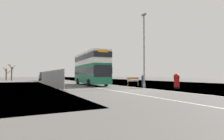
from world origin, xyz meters
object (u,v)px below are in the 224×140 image
object	(u,v)px
double_decker_bus	(90,68)
red_pillar_postbox	(177,80)
roadworks_barrier	(133,81)
car_receding_mid	(43,77)
pedestrian_at_kerb	(143,81)
car_oncoming_near	(50,77)
lamppost_foreground	(144,53)

from	to	relation	value
double_decker_bus	red_pillar_postbox	xyz separation A→B (m)	(6.40, -10.81, -1.64)
roadworks_barrier	car_receding_mid	distance (m)	32.11
car_receding_mid	pedestrian_at_kerb	world-z (taller)	car_receding_mid
double_decker_bus	car_oncoming_near	size ratio (longest dim) A/B	2.75
roadworks_barrier	car_receding_mid	bearing A→B (deg)	105.38
roadworks_barrier	red_pillar_postbox	bearing A→B (deg)	-74.29
car_receding_mid	pedestrian_at_kerb	size ratio (longest dim) A/B	2.52
car_receding_mid	lamppost_foreground	bearing A→B (deg)	-77.98
lamppost_foreground	car_oncoming_near	distance (m)	28.90
red_pillar_postbox	pedestrian_at_kerb	xyz separation A→B (m)	(-2.71, 2.69, -0.10)
pedestrian_at_kerb	red_pillar_postbox	bearing A→B (deg)	-44.77
red_pillar_postbox	car_oncoming_near	distance (m)	31.68
roadworks_barrier	pedestrian_at_kerb	distance (m)	3.69
pedestrian_at_kerb	car_oncoming_near	bearing A→B (deg)	104.02
roadworks_barrier	car_oncoming_near	xyz separation A→B (m)	(-7.82, 23.94, 0.24)
double_decker_bus	lamppost_foreground	size ratio (longest dim) A/B	1.24
double_decker_bus	car_oncoming_near	world-z (taller)	double_decker_bus
roadworks_barrier	car_receding_mid	size ratio (longest dim) A/B	0.42
double_decker_bus	car_receding_mid	distance (m)	26.72
double_decker_bus	lamppost_foreground	distance (m)	9.39
red_pillar_postbox	roadworks_barrier	xyz separation A→B (m)	(-1.76, 6.25, -0.18)
lamppost_foreground	car_receding_mid	xyz separation A→B (m)	(-7.44, 34.94, -3.08)
car_oncoming_near	car_receding_mid	bearing A→B (deg)	95.64
double_decker_bus	lamppost_foreground	world-z (taller)	lamppost_foreground
roadworks_barrier	lamppost_foreground	bearing A→B (deg)	-105.19
roadworks_barrier	car_oncoming_near	size ratio (longest dim) A/B	0.43
pedestrian_at_kerb	double_decker_bus	bearing A→B (deg)	114.42
car_oncoming_near	pedestrian_at_kerb	distance (m)	28.35
red_pillar_postbox	car_oncoming_near	size ratio (longest dim) A/B	0.42
car_receding_mid	red_pillar_postbox	bearing A→B (deg)	-74.56
car_receding_mid	pedestrian_at_kerb	xyz separation A→B (m)	(7.56, -34.51, -0.27)
lamppost_foreground	car_oncoming_near	world-z (taller)	lamppost_foreground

